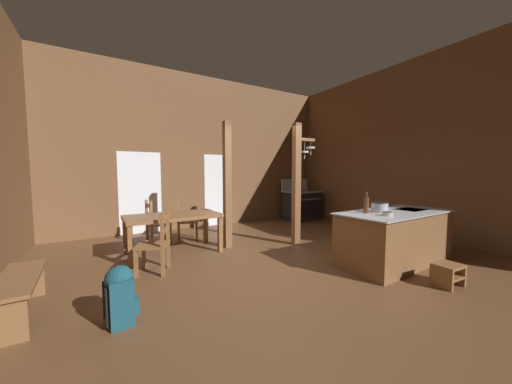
{
  "coord_description": "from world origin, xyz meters",
  "views": [
    {
      "loc": [
        -2.56,
        -3.4,
        1.53
      ],
      "look_at": [
        0.15,
        1.14,
        1.14
      ],
      "focal_mm": 18.24,
      "sensor_mm": 36.0,
      "label": 1
    }
  ],
  "objects_px": {
    "backpack": "(120,293)",
    "stockpot_on_counter": "(379,207)",
    "stove_range": "(302,205)",
    "ladderback_chair_by_post": "(156,243)",
    "bottle_tall_on_counter": "(366,205)",
    "ladderback_chair_near_window": "(185,220)",
    "ladderback_chair_at_table_end": "(156,223)",
    "bench_along_left_wall": "(19,290)",
    "dining_table": "(173,219)",
    "mixing_bowl_on_counter": "(387,214)",
    "kitchen_island": "(395,237)",
    "step_stool": "(448,273)"
  },
  "relations": [
    {
      "from": "backpack",
      "to": "stockpot_on_counter",
      "type": "distance_m",
      "value": 3.89
    },
    {
      "from": "stove_range",
      "to": "backpack",
      "type": "distance_m",
      "value": 6.57
    },
    {
      "from": "ladderback_chair_by_post",
      "to": "bottle_tall_on_counter",
      "type": "bearing_deg",
      "value": -26.45
    },
    {
      "from": "ladderback_chair_near_window",
      "to": "ladderback_chair_at_table_end",
      "type": "bearing_deg",
      "value": -179.89
    },
    {
      "from": "bench_along_left_wall",
      "to": "stockpot_on_counter",
      "type": "relative_size",
      "value": 3.5
    },
    {
      "from": "dining_table",
      "to": "mixing_bowl_on_counter",
      "type": "xyz_separation_m",
      "value": [
        2.56,
        -2.66,
        0.26
      ]
    },
    {
      "from": "ladderback_chair_at_table_end",
      "to": "kitchen_island",
      "type": "bearing_deg",
      "value": -45.47
    },
    {
      "from": "kitchen_island",
      "to": "bench_along_left_wall",
      "type": "bearing_deg",
      "value": 168.25
    },
    {
      "from": "mixing_bowl_on_counter",
      "to": "ladderback_chair_at_table_end",
      "type": "bearing_deg",
      "value": 127.84
    },
    {
      "from": "stove_range",
      "to": "step_stool",
      "type": "distance_m",
      "value": 5.16
    },
    {
      "from": "ladderback_chair_at_table_end",
      "to": "stockpot_on_counter",
      "type": "bearing_deg",
      "value": -47.36
    },
    {
      "from": "kitchen_island",
      "to": "ladderback_chair_by_post",
      "type": "distance_m",
      "value": 3.91
    },
    {
      "from": "ladderback_chair_by_post",
      "to": "mixing_bowl_on_counter",
      "type": "xyz_separation_m",
      "value": [
        3.02,
        -1.81,
        0.46
      ]
    },
    {
      "from": "stove_range",
      "to": "bench_along_left_wall",
      "type": "distance_m",
      "value": 7.05
    },
    {
      "from": "kitchen_island",
      "to": "bench_along_left_wall",
      "type": "relative_size",
      "value": 1.83
    },
    {
      "from": "step_stool",
      "to": "bottle_tall_on_counter",
      "type": "height_order",
      "value": "bottle_tall_on_counter"
    },
    {
      "from": "ladderback_chair_by_post",
      "to": "mixing_bowl_on_counter",
      "type": "relative_size",
      "value": 5.89
    },
    {
      "from": "kitchen_island",
      "to": "bottle_tall_on_counter",
      "type": "xyz_separation_m",
      "value": [
        -0.59,
        0.14,
        0.58
      ]
    },
    {
      "from": "step_stool",
      "to": "mixing_bowl_on_counter",
      "type": "xyz_separation_m",
      "value": [
        -0.28,
        0.72,
        0.73
      ]
    },
    {
      "from": "kitchen_island",
      "to": "dining_table",
      "type": "relative_size",
      "value": 1.28
    },
    {
      "from": "bottle_tall_on_counter",
      "to": "stove_range",
      "type": "bearing_deg",
      "value": 62.76
    },
    {
      "from": "dining_table",
      "to": "backpack",
      "type": "distance_m",
      "value": 2.36
    },
    {
      "from": "dining_table",
      "to": "ladderback_chair_near_window",
      "type": "relative_size",
      "value": 1.81
    },
    {
      "from": "kitchen_island",
      "to": "bench_along_left_wall",
      "type": "xyz_separation_m",
      "value": [
        -5.04,
        1.05,
        -0.14
      ]
    },
    {
      "from": "ladderback_chair_by_post",
      "to": "dining_table",
      "type": "bearing_deg",
      "value": 61.66
    },
    {
      "from": "kitchen_island",
      "to": "dining_table",
      "type": "distance_m",
      "value": 3.97
    },
    {
      "from": "kitchen_island",
      "to": "ladderback_chair_by_post",
      "type": "xyz_separation_m",
      "value": [
        -3.56,
        1.62,
        0.01
      ]
    },
    {
      "from": "stove_range",
      "to": "dining_table",
      "type": "relative_size",
      "value": 0.77
    },
    {
      "from": "ladderback_chair_near_window",
      "to": "backpack",
      "type": "distance_m",
      "value": 3.3
    },
    {
      "from": "stove_range",
      "to": "bottle_tall_on_counter",
      "type": "xyz_separation_m",
      "value": [
        -1.97,
        -3.82,
        0.53
      ]
    },
    {
      "from": "step_stool",
      "to": "ladderback_chair_at_table_end",
      "type": "height_order",
      "value": "ladderback_chair_at_table_end"
    },
    {
      "from": "kitchen_island",
      "to": "dining_table",
      "type": "bearing_deg",
      "value": 141.43
    },
    {
      "from": "kitchen_island",
      "to": "ladderback_chair_by_post",
      "type": "bearing_deg",
      "value": 155.55
    },
    {
      "from": "bottle_tall_on_counter",
      "to": "bench_along_left_wall",
      "type": "bearing_deg",
      "value": 168.49
    },
    {
      "from": "stockpot_on_counter",
      "to": "mixing_bowl_on_counter",
      "type": "xyz_separation_m",
      "value": [
        -0.24,
        -0.29,
        -0.05
      ]
    },
    {
      "from": "bench_along_left_wall",
      "to": "stockpot_on_counter",
      "type": "height_order",
      "value": "stockpot_on_counter"
    },
    {
      "from": "kitchen_island",
      "to": "stove_range",
      "type": "bearing_deg",
      "value": 70.88
    },
    {
      "from": "bottle_tall_on_counter",
      "to": "ladderback_chair_at_table_end",
      "type": "bearing_deg",
      "value": 130.08
    },
    {
      "from": "ladderback_chair_near_window",
      "to": "mixing_bowl_on_counter",
      "type": "bearing_deg",
      "value": -59.06
    },
    {
      "from": "stove_range",
      "to": "ladderback_chair_near_window",
      "type": "xyz_separation_m",
      "value": [
        -4.03,
        -0.64,
        -0.03
      ]
    },
    {
      "from": "stove_range",
      "to": "mixing_bowl_on_counter",
      "type": "relative_size",
      "value": 8.18
    },
    {
      "from": "ladderback_chair_at_table_end",
      "to": "mixing_bowl_on_counter",
      "type": "xyz_separation_m",
      "value": [
        2.73,
        -3.51,
        0.46
      ]
    },
    {
      "from": "ladderback_chair_by_post",
      "to": "backpack",
      "type": "bearing_deg",
      "value": -114.56
    },
    {
      "from": "stockpot_on_counter",
      "to": "mixing_bowl_on_counter",
      "type": "distance_m",
      "value": 0.38
    },
    {
      "from": "kitchen_island",
      "to": "bottle_tall_on_counter",
      "type": "distance_m",
      "value": 0.84
    },
    {
      "from": "backpack",
      "to": "bottle_tall_on_counter",
      "type": "bearing_deg",
      "value": -3.88
    },
    {
      "from": "ladderback_chair_at_table_end",
      "to": "stockpot_on_counter",
      "type": "height_order",
      "value": "stockpot_on_counter"
    },
    {
      "from": "stove_range",
      "to": "dining_table",
      "type": "height_order",
      "value": "stove_range"
    },
    {
      "from": "dining_table",
      "to": "bottle_tall_on_counter",
      "type": "height_order",
      "value": "bottle_tall_on_counter"
    },
    {
      "from": "step_stool",
      "to": "backpack",
      "type": "distance_m",
      "value": 4.08
    }
  ]
}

